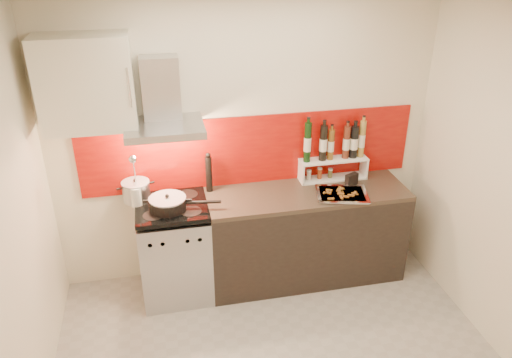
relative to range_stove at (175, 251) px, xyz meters
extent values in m
cube|color=white|center=(0.70, -1.10, 2.16)|extent=(3.40, 2.80, 0.02)
cube|color=silver|center=(0.70, 0.30, 0.86)|extent=(3.40, 0.02, 2.60)
cube|color=silver|center=(-1.00, -1.10, 0.86)|extent=(0.02, 2.80, 2.60)
cube|color=#8E0907|center=(0.75, 0.29, 0.78)|extent=(3.00, 0.02, 0.64)
cube|color=#B7B7BA|center=(0.00, 0.00, -0.02)|extent=(0.60, 0.60, 0.84)
cube|color=black|center=(0.00, -0.28, -0.11)|extent=(0.50, 0.02, 0.40)
cube|color=#B7B7BA|center=(0.00, -0.28, 0.28)|extent=(0.56, 0.02, 0.12)
cube|color=#FF190C|center=(0.00, -0.29, 0.28)|extent=(0.10, 0.01, 0.04)
cube|color=black|center=(0.00, 0.00, 0.45)|extent=(0.60, 0.60, 0.04)
cube|color=black|center=(1.20, 0.00, -0.01)|extent=(1.80, 0.60, 0.86)
cube|color=#342C20|center=(1.20, 0.00, 0.44)|extent=(1.80, 0.60, 0.04)
cube|color=#B7B7BA|center=(0.00, 0.05, 1.14)|extent=(0.62, 0.50, 0.06)
cube|color=#B7B7BA|center=(0.00, 0.20, 1.42)|extent=(0.30, 0.18, 0.50)
sphere|color=#FFD18C|center=(-0.15, 0.05, 1.10)|extent=(0.07, 0.07, 0.07)
sphere|color=#FFD18C|center=(0.15, 0.05, 1.10)|extent=(0.07, 0.07, 0.07)
cube|color=silver|center=(-0.55, 0.13, 1.51)|extent=(0.70, 0.35, 0.72)
cylinder|color=#B7B7BA|center=(-0.28, 0.14, 0.55)|extent=(0.23, 0.23, 0.16)
cylinder|color=#99999E|center=(-0.28, 0.14, 0.64)|extent=(0.24, 0.24, 0.01)
sphere|color=black|center=(-0.28, 0.14, 0.66)|extent=(0.03, 0.03, 0.03)
cylinder|color=black|center=(-0.03, -0.07, 0.52)|extent=(0.30, 0.30, 0.09)
cylinder|color=#99999E|center=(-0.03, -0.07, 0.57)|extent=(0.31, 0.31, 0.01)
sphere|color=black|center=(-0.03, -0.07, 0.59)|extent=(0.03, 0.03, 0.03)
cylinder|color=black|center=(0.26, -0.12, 0.53)|extent=(0.29, 0.07, 0.03)
cylinder|color=silver|center=(-0.28, 0.07, 0.54)|extent=(0.10, 0.10, 0.17)
cylinder|color=silver|center=(-0.27, 0.07, 0.77)|extent=(0.01, 0.08, 0.32)
sphere|color=silver|center=(-0.27, 0.00, 0.92)|extent=(0.07, 0.07, 0.07)
cylinder|color=black|center=(0.35, 0.20, 0.62)|extent=(0.06, 0.06, 0.33)
sphere|color=black|center=(0.35, 0.20, 0.80)|extent=(0.05, 0.05, 0.05)
cube|color=white|center=(1.50, 0.20, 0.47)|extent=(0.63, 0.17, 0.01)
cube|color=white|center=(1.20, 0.20, 0.56)|extent=(0.02, 0.17, 0.18)
cube|color=white|center=(1.81, 0.20, 0.56)|extent=(0.02, 0.17, 0.18)
cube|color=white|center=(1.50, 0.20, 0.65)|extent=(0.63, 0.17, 0.02)
cylinder|color=black|center=(1.24, 0.20, 0.85)|extent=(0.06, 0.06, 0.37)
cylinder|color=black|center=(1.39, 0.20, 0.83)|extent=(0.07, 0.07, 0.33)
cylinder|color=brown|center=(1.47, 0.20, 0.81)|extent=(0.06, 0.06, 0.29)
cylinder|color=#552416|center=(1.61, 0.20, 0.82)|extent=(0.06, 0.06, 0.31)
cylinder|color=black|center=(1.69, 0.20, 0.81)|extent=(0.07, 0.07, 0.30)
cylinder|color=olive|center=(1.76, 0.20, 0.84)|extent=(0.06, 0.06, 0.35)
cylinder|color=#B2A790|center=(1.27, 0.20, 0.52)|extent=(0.04, 0.04, 0.08)
cylinder|color=#933A18|center=(1.38, 0.20, 0.52)|extent=(0.04, 0.04, 0.10)
cylinder|color=brown|center=(1.48, 0.20, 0.51)|extent=(0.04, 0.04, 0.08)
cube|color=black|center=(1.63, 0.04, 0.52)|extent=(0.13, 0.10, 0.11)
cube|color=silver|center=(1.47, -0.13, 0.47)|extent=(0.48, 0.41, 0.01)
cube|color=silver|center=(1.47, -0.13, 0.48)|extent=(0.51, 0.43, 0.01)
cube|color=red|center=(1.47, -0.13, 0.48)|extent=(0.43, 0.36, 0.01)
cube|color=brown|center=(1.34, -0.09, 0.49)|extent=(0.06, 0.04, 0.01)
cube|color=brown|center=(1.46, -0.10, 0.49)|extent=(0.05, 0.05, 0.01)
cube|color=brown|center=(1.46, -0.13, 0.49)|extent=(0.06, 0.02, 0.01)
cube|color=brown|center=(1.45, -0.16, 0.49)|extent=(0.06, 0.04, 0.01)
cube|color=brown|center=(1.49, -0.08, 0.49)|extent=(0.03, 0.06, 0.01)
cube|color=brown|center=(1.38, -0.06, 0.49)|extent=(0.06, 0.04, 0.01)
cube|color=brown|center=(1.43, -0.21, 0.49)|extent=(0.02, 0.06, 0.01)
cube|color=brown|center=(1.47, -0.08, 0.49)|extent=(0.03, 0.06, 0.01)
cube|color=brown|center=(1.47, -0.12, 0.49)|extent=(0.04, 0.06, 0.01)
cube|color=brown|center=(1.34, -0.22, 0.49)|extent=(0.06, 0.03, 0.01)
cube|color=brown|center=(1.57, -0.17, 0.49)|extent=(0.06, 0.03, 0.01)
cube|color=brown|center=(1.48, -0.21, 0.49)|extent=(0.06, 0.04, 0.01)
cube|color=brown|center=(1.50, -0.05, 0.49)|extent=(0.04, 0.06, 0.01)
cube|color=brown|center=(1.35, -0.11, 0.49)|extent=(0.05, 0.05, 0.01)
cube|color=brown|center=(1.59, -0.16, 0.49)|extent=(0.02, 0.06, 0.01)
cube|color=brown|center=(1.53, -0.20, 0.49)|extent=(0.06, 0.04, 0.01)
camera|label=1|loc=(-0.06, -3.73, 2.54)|focal=35.00mm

